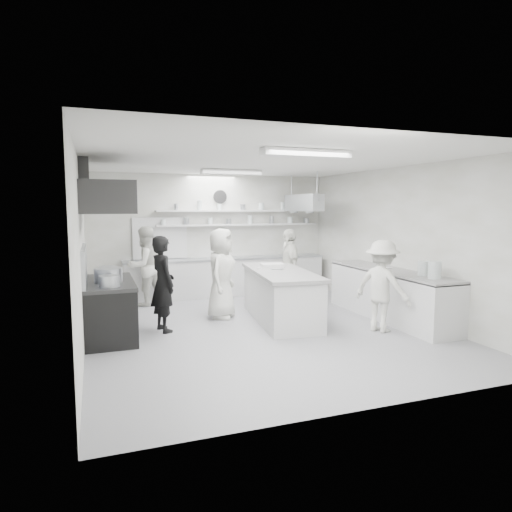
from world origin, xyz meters
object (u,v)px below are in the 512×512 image
object	(u,v)px
stove	(109,310)
prep_island	(281,297)
cook_stove	(163,284)
back_counter	(227,277)
right_counter	(390,295)
cook_back	(145,266)

from	to	relation	value
stove	prep_island	world-z (taller)	prep_island
stove	cook_stove	distance (m)	1.00
back_counter	cook_stove	xyz separation A→B (m)	(-1.99, -2.78, 0.39)
right_counter	cook_back	distance (m)	5.29
stove	right_counter	bearing A→B (deg)	-6.52
right_counter	cook_stove	bearing A→B (deg)	171.90
cook_back	back_counter	bearing A→B (deg)	164.49
back_counter	right_counter	world-z (taller)	right_counter
stove	back_counter	bearing A→B (deg)	43.99
stove	cook_stove	bearing A→B (deg)	1.09
right_counter	back_counter	bearing A→B (deg)	124.65
prep_island	cook_back	size ratio (longest dim) A/B	1.42
cook_stove	stove	bearing A→B (deg)	76.71
cook_stove	cook_back	bearing A→B (deg)	-12.61
right_counter	prep_island	distance (m)	2.17
stove	prep_island	bearing A→B (deg)	0.55
right_counter	stove	bearing A→B (deg)	173.48
back_counter	cook_back	bearing A→B (deg)	-166.30
back_counter	right_counter	xyz separation A→B (m)	(2.35, -3.40, 0.01)
cook_stove	cook_back	distance (m)	2.28
prep_island	stove	bearing A→B (deg)	-172.35
back_counter	cook_back	size ratio (longest dim) A/B	2.82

